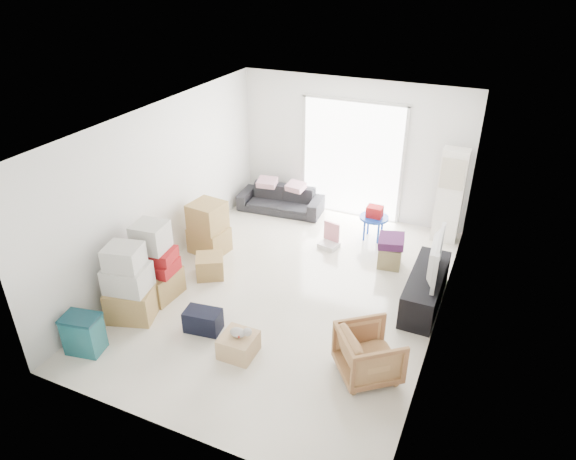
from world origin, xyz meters
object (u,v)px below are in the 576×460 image
at_px(sofa, 281,196).
at_px(storage_bins, 83,334).
at_px(ac_tower, 450,196).
at_px(armchair, 369,351).
at_px(kids_table, 374,216).
at_px(wood_crate, 239,345).
at_px(tv_console, 425,288).
at_px(ottoman, 390,256).
at_px(television, 428,270).

bearing_deg(sofa, storage_bins, -102.09).
bearing_deg(storage_bins, ac_tower, 52.55).
bearing_deg(storage_bins, armchair, 17.36).
distance_m(kids_table, wood_crate, 3.83).
relative_size(tv_console, kids_table, 2.38).
xyz_separation_m(kids_table, wood_crate, (-0.76, -3.74, -0.32)).
bearing_deg(kids_table, storage_bins, -120.40).
relative_size(ac_tower, storage_bins, 3.15).
relative_size(ottoman, kids_table, 0.57).
xyz_separation_m(television, storage_bins, (-3.90, -2.90, -0.31)).
relative_size(sofa, storage_bins, 3.06).
bearing_deg(ottoman, ac_tower, 62.22).
distance_m(sofa, storage_bins, 4.91).
height_order(sofa, kids_table, sofa).
bearing_deg(wood_crate, armchair, 11.62).
bearing_deg(armchair, wood_crate, 63.30).
bearing_deg(ac_tower, kids_table, -156.83).
height_order(kids_table, wood_crate, kids_table).
bearing_deg(kids_table, sofa, 169.87).
bearing_deg(tv_console, ac_tower, 91.35).
height_order(sofa, ottoman, sofa).
distance_m(ac_tower, armchair, 3.96).
relative_size(ac_tower, kids_table, 2.66).
distance_m(television, armchair, 1.84).
xyz_separation_m(television, ottoman, (-0.74, 0.82, -0.41)).
height_order(ac_tower, tv_console, ac_tower).
height_order(ottoman, kids_table, kids_table).
xyz_separation_m(tv_console, ottoman, (-0.74, 0.82, -0.07)).
bearing_deg(kids_table, ac_tower, 23.17).
xyz_separation_m(ottoman, wood_crate, (-1.27, -2.95, -0.04)).
bearing_deg(television, ac_tower, -2.79).
height_order(television, sofa, sofa).
height_order(tv_console, storage_bins, storage_bins).
bearing_deg(tv_console, wood_crate, -133.34).
relative_size(television, storage_bins, 1.92).
bearing_deg(ottoman, wood_crate, -113.32).
distance_m(ac_tower, kids_table, 1.37).
height_order(ottoman, wood_crate, ottoman).
xyz_separation_m(television, armchair, (-0.36, -1.79, -0.23)).
bearing_deg(storage_bins, television, 36.63).
height_order(television, ottoman, television).
bearing_deg(armchair, kids_table, -23.54).
bearing_deg(sofa, ottoman, -29.40).
height_order(ac_tower, armchair, ac_tower).
distance_m(tv_console, kids_table, 2.05).
xyz_separation_m(ac_tower, television, (0.05, -2.13, -0.28)).
xyz_separation_m(armchair, storage_bins, (-3.54, -1.11, -0.09)).
xyz_separation_m(ac_tower, tv_console, (0.05, -2.13, -0.61)).
distance_m(sofa, ottoman, 2.81).
bearing_deg(kids_table, ottoman, -57.03).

